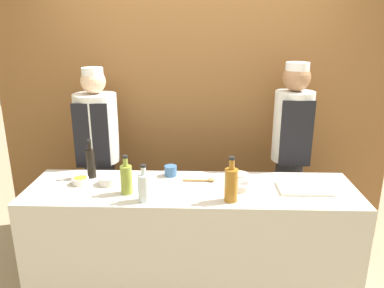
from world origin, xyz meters
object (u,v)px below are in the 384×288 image
object	(u,v)px
bottle_oil	(126,179)
wooden_spoon	(203,180)
bottle_soy	(91,163)
bottle_clear	(144,187)
bottle_amber	(231,184)
sauce_bowl_yellow	(80,180)
cup_blue	(171,171)
sauce_bowl_orange	(240,186)
chef_right	(290,156)
cutting_board	(304,188)
sauce_bowl_brown	(240,176)
chef_left	(99,159)
sauce_bowl_purple	(108,180)

from	to	relation	value
bottle_oil	wooden_spoon	distance (m)	0.56
bottle_soy	bottle_clear	xyz separation A→B (m)	(0.45, -0.38, -0.02)
bottle_soy	bottle_amber	bearing A→B (deg)	-19.68
sauce_bowl_yellow	cup_blue	distance (m)	0.65
sauce_bowl_orange	chef_right	size ratio (longest dim) A/B	0.09
cutting_board	bottle_oil	distance (m)	1.21
sauce_bowl_brown	wooden_spoon	xyz separation A→B (m)	(-0.27, -0.04, -0.02)
bottle_soy	bottle_oil	size ratio (longest dim) A/B	1.10
cup_blue	wooden_spoon	xyz separation A→B (m)	(0.25, -0.10, -0.03)
bottle_amber	cup_blue	xyz separation A→B (m)	(-0.42, 0.41, -0.08)
chef_left	bottle_clear	bearing A→B (deg)	-56.61
sauce_bowl_purple	chef_left	xyz separation A→B (m)	(-0.21, 0.51, -0.03)
cup_blue	wooden_spoon	distance (m)	0.27
chef_left	sauce_bowl_brown	bearing A→B (deg)	-19.34
bottle_amber	chef_left	size ratio (longest dim) A/B	0.18
sauce_bowl_purple	bottle_oil	bearing A→B (deg)	-41.51
sauce_bowl_brown	cup_blue	world-z (taller)	cup_blue
cutting_board	wooden_spoon	distance (m)	0.71
sauce_bowl_yellow	cutting_board	distance (m)	1.57
bottle_soy	cup_blue	size ratio (longest dim) A/B	3.15
bottle_soy	cup_blue	bearing A→B (deg)	4.88
wooden_spoon	sauce_bowl_yellow	bearing A→B (deg)	-175.28
wooden_spoon	cutting_board	bearing A→B (deg)	-9.98
wooden_spoon	bottle_clear	bearing A→B (deg)	-139.15
bottle_soy	wooden_spoon	world-z (taller)	bottle_soy
cup_blue	chef_right	distance (m)	1.02
sauce_bowl_purple	bottle_amber	world-z (taller)	bottle_amber
sauce_bowl_brown	bottle_amber	world-z (taller)	bottle_amber
sauce_bowl_purple	chef_left	size ratio (longest dim) A/B	0.08
bottle_soy	chef_right	xyz separation A→B (m)	(1.55, 0.39, -0.07)
sauce_bowl_orange	sauce_bowl_purple	size ratio (longest dim) A/B	1.12
wooden_spoon	sauce_bowl_purple	bearing A→B (deg)	-174.04
sauce_bowl_yellow	sauce_bowl_brown	size ratio (longest dim) A/B	0.95
bottle_soy	sauce_bowl_purple	bearing A→B (deg)	-39.04
bottle_amber	bottle_soy	bearing A→B (deg)	160.32
sauce_bowl_purple	cup_blue	distance (m)	0.46
chef_right	bottle_oil	bearing A→B (deg)	-151.93
sauce_bowl_brown	chef_right	size ratio (longest dim) A/B	0.07
sauce_bowl_brown	wooden_spoon	world-z (taller)	sauce_bowl_brown
bottle_amber	wooden_spoon	xyz separation A→B (m)	(-0.18, 0.31, -0.11)
cup_blue	sauce_bowl_purple	bearing A→B (deg)	-157.92
bottle_clear	wooden_spoon	size ratio (longest dim) A/B	1.05
bottle_soy	bottle_clear	distance (m)	0.59
bottle_oil	cup_blue	world-z (taller)	bottle_oil
sauce_bowl_yellow	cutting_board	bearing A→B (deg)	-1.83
bottle_oil	cup_blue	bearing A→B (deg)	50.02
sauce_bowl_brown	bottle_oil	bearing A→B (deg)	-162.08
sauce_bowl_brown	wooden_spoon	size ratio (longest dim) A/B	0.52
bottle_oil	bottle_clear	xyz separation A→B (m)	(0.14, -0.11, -0.01)
bottle_amber	sauce_bowl_yellow	bearing A→B (deg)	167.47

